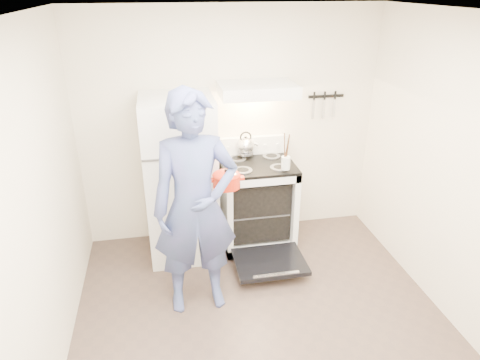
# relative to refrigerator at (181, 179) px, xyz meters

# --- Properties ---
(floor) EXTENTS (3.60, 3.60, 0.00)m
(floor) POSITION_rel_refrigerator_xyz_m (0.58, -1.45, -0.85)
(floor) COLOR #4C3C33
(floor) RESTS_ON ground
(back_wall) EXTENTS (3.20, 0.02, 2.50)m
(back_wall) POSITION_rel_refrigerator_xyz_m (0.58, 0.35, 0.40)
(back_wall) COLOR beige
(back_wall) RESTS_ON ground
(refrigerator) EXTENTS (0.70, 0.70, 1.70)m
(refrigerator) POSITION_rel_refrigerator_xyz_m (0.00, 0.00, 0.00)
(refrigerator) COLOR white
(refrigerator) RESTS_ON floor
(stove_body) EXTENTS (0.76, 0.65, 0.92)m
(stove_body) POSITION_rel_refrigerator_xyz_m (0.81, 0.02, -0.39)
(stove_body) COLOR white
(stove_body) RESTS_ON floor
(cooktop) EXTENTS (0.76, 0.65, 0.03)m
(cooktop) POSITION_rel_refrigerator_xyz_m (0.81, 0.02, 0.09)
(cooktop) COLOR black
(cooktop) RESTS_ON stove_body
(backsplash) EXTENTS (0.76, 0.07, 0.20)m
(backsplash) POSITION_rel_refrigerator_xyz_m (0.81, 0.31, 0.20)
(backsplash) COLOR white
(backsplash) RESTS_ON cooktop
(oven_door) EXTENTS (0.70, 0.54, 0.04)m
(oven_door) POSITION_rel_refrigerator_xyz_m (0.81, -0.57, -0.72)
(oven_door) COLOR black
(oven_door) RESTS_ON floor
(oven_rack) EXTENTS (0.60, 0.52, 0.01)m
(oven_rack) POSITION_rel_refrigerator_xyz_m (0.81, 0.02, -0.41)
(oven_rack) COLOR slate
(oven_rack) RESTS_ON stove_body
(range_hood) EXTENTS (0.76, 0.50, 0.12)m
(range_hood) POSITION_rel_refrigerator_xyz_m (0.81, 0.10, 0.86)
(range_hood) COLOR white
(range_hood) RESTS_ON back_wall
(knife_strip) EXTENTS (0.40, 0.02, 0.03)m
(knife_strip) POSITION_rel_refrigerator_xyz_m (1.63, 0.33, 0.70)
(knife_strip) COLOR black
(knife_strip) RESTS_ON back_wall
(pizza_stone) EXTENTS (0.30, 0.30, 0.02)m
(pizza_stone) POSITION_rel_refrigerator_xyz_m (0.87, 0.09, -0.40)
(pizza_stone) COLOR #86684C
(pizza_stone) RESTS_ON oven_rack
(tea_kettle) EXTENTS (0.23, 0.19, 0.28)m
(tea_kettle) POSITION_rel_refrigerator_xyz_m (0.72, 0.23, 0.24)
(tea_kettle) COLOR silver
(tea_kettle) RESTS_ON cooktop
(utensil_jar) EXTENTS (0.11, 0.11, 0.13)m
(utensil_jar) POSITION_rel_refrigerator_xyz_m (1.03, -0.24, 0.20)
(utensil_jar) COLOR silver
(utensil_jar) RESTS_ON cooktop
(person) EXTENTS (0.75, 0.52, 1.97)m
(person) POSITION_rel_refrigerator_xyz_m (0.07, -0.87, 0.14)
(person) COLOR navy
(person) RESTS_ON floor
(dutch_oven) EXTENTS (0.32, 0.25, 0.22)m
(dutch_oven) POSITION_rel_refrigerator_xyz_m (0.39, -0.54, 0.19)
(dutch_oven) COLOR red
(dutch_oven) RESTS_ON person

